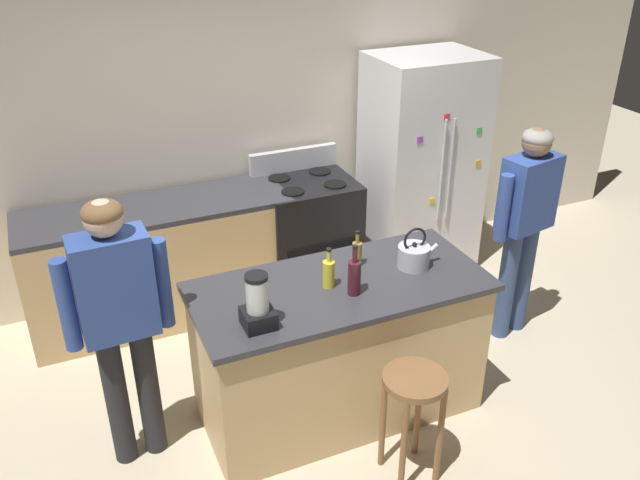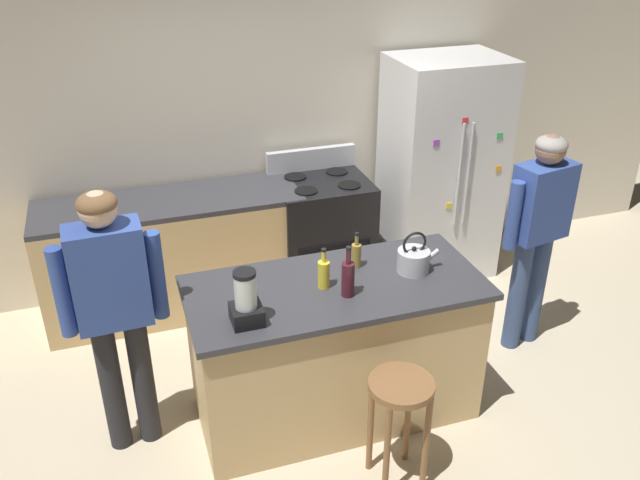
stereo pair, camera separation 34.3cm
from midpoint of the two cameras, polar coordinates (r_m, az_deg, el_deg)
ground_plane at (r=4.52m, az=3.47°, el=-14.27°), size 14.00×14.00×0.00m
back_wall at (r=5.48m, az=-3.67°, el=9.91°), size 8.00×0.10×2.70m
kitchen_island at (r=4.22m, az=3.66°, el=-9.42°), size 1.78×0.81×0.96m
back_counter_run at (r=5.33m, az=-10.60°, el=-1.32°), size 2.00×0.64×0.96m
refrigerator at (r=5.76m, az=12.04°, el=5.93°), size 0.90×0.73×1.88m
stove_range at (r=5.55m, az=1.92°, el=0.56°), size 0.76×0.65×1.14m
person_by_island_left at (r=3.80m, az=-14.86°, el=-5.18°), size 0.59×0.24×1.68m
person_by_sink_right at (r=4.87m, az=20.16°, el=1.28°), size 0.60×0.29×1.63m
bar_stool at (r=3.77m, az=9.55°, el=-13.91°), size 0.36×0.36×0.71m
blender_appliance at (r=3.55m, az=-3.62°, el=-5.36°), size 0.17×0.17×0.32m
bottle_wine at (r=3.80m, az=5.02°, el=-3.31°), size 0.08×0.08×0.32m
bottle_vinegar at (r=4.10m, az=5.53°, el=-1.31°), size 0.06×0.06×0.24m
bottle_soda at (r=3.88m, az=2.86°, el=-2.92°), size 0.07×0.07×0.26m
tea_kettle at (r=4.11m, az=10.43°, el=-1.72°), size 0.28×0.20×0.27m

